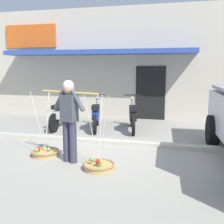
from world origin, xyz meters
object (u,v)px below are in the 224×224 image
(fruit_basket_left_side, at_px, (45,152))
(motorcycle_nearest_shop, at_px, (62,115))
(motorcycle_third_in_row, at_px, (133,116))
(fruit_basket_right_side, at_px, (99,165))
(motorcycle_second_in_row, at_px, (96,116))
(fruit_vendor, at_px, (69,116))

(fruit_basket_left_side, relative_size, motorcycle_nearest_shop, 0.80)
(motorcycle_third_in_row, bearing_deg, fruit_basket_right_side, -91.58)
(fruit_basket_left_side, relative_size, motorcycle_third_in_row, 0.81)
(motorcycle_nearest_shop, bearing_deg, motorcycle_second_in_row, 4.41)
(fruit_vendor, xyz_separation_m, fruit_basket_right_side, (0.70, -0.26, -0.90))
(motorcycle_nearest_shop, bearing_deg, fruit_basket_right_side, -55.34)
(fruit_basket_right_side, xyz_separation_m, motorcycle_nearest_shop, (-2.18, 3.15, 0.37))
(fruit_vendor, bearing_deg, motorcycle_second_in_row, 96.76)
(motorcycle_nearest_shop, distance_m, motorcycle_third_in_row, 2.28)
(fruit_vendor, relative_size, fruit_basket_left_side, 1.17)
(fruit_basket_left_side, distance_m, motorcycle_second_in_row, 2.78)
(motorcycle_nearest_shop, bearing_deg, motorcycle_third_in_row, 5.16)
(fruit_basket_left_side, xyz_separation_m, motorcycle_nearest_shop, (-0.78, 2.64, 0.38))
(fruit_vendor, height_order, motorcycle_second_in_row, fruit_vendor)
(motorcycle_second_in_row, bearing_deg, fruit_vendor, -83.24)
(fruit_basket_left_side, distance_m, fruit_basket_right_side, 1.49)
(motorcycle_nearest_shop, xyz_separation_m, motorcycle_third_in_row, (2.27, 0.21, 0.00))
(fruit_basket_left_side, xyz_separation_m, fruit_basket_right_side, (1.40, -0.51, 0.01))
(motorcycle_nearest_shop, height_order, motorcycle_second_in_row, same)
(motorcycle_nearest_shop, height_order, motorcycle_third_in_row, same)
(fruit_vendor, distance_m, motorcycle_nearest_shop, 3.30)
(fruit_vendor, xyz_separation_m, fruit_basket_left_side, (-0.70, 0.25, -0.90))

